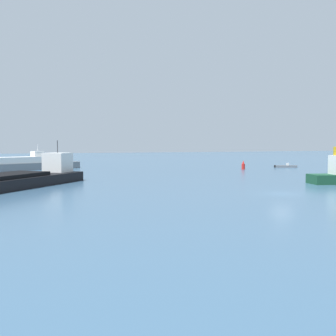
# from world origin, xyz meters

# --- Properties ---
(ground_plane) EXTENTS (400.00, 400.00, 0.00)m
(ground_plane) POSITION_xyz_m (0.00, 0.00, 0.00)
(ground_plane) COLOR #3D607F
(fishing_skiff) EXTENTS (5.06, 2.81, 1.00)m
(fishing_skiff) POSITION_xyz_m (32.26, 41.31, 0.28)
(fishing_skiff) COLOR slate
(fishing_skiff) RESTS_ON ground
(white_riverboat) EXTENTS (23.98, 13.94, 5.24)m
(white_riverboat) POSITION_xyz_m (-23.54, 54.20, 1.28)
(white_riverboat) COLOR slate
(white_riverboat) RESTS_ON ground
(channel_buoy_red) EXTENTS (0.70, 0.70, 1.90)m
(channel_buoy_red) POSITION_xyz_m (19.49, 38.96, 0.81)
(channel_buoy_red) COLOR red
(channel_buoy_red) RESTS_ON ground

